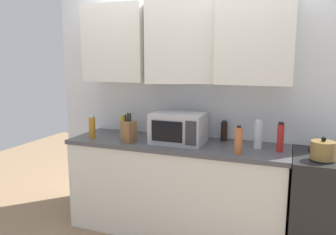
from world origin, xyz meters
TOP-DOWN VIEW (x-y plane):
  - wall_back_with_cabinets at (0.00, -0.07)m, footprint 2.93×0.55m
  - counter_run at (0.00, -0.30)m, footprint 2.06×0.63m
  - kettle at (1.25, -0.46)m, footprint 0.18×0.18m
  - microwave at (0.03, -0.32)m, footprint 0.48×0.37m
  - knife_block at (-0.41, -0.46)m, footprint 0.12×0.14m
  - bottle_amber_vinegar at (-0.82, -0.45)m, footprint 0.06×0.06m
  - bottle_soy_dark at (0.41, -0.08)m, footprint 0.06×0.06m
  - bottle_clear_tall at (0.75, -0.26)m, footprint 0.07×0.07m
  - bottle_spice_jar at (0.61, -0.49)m, footprint 0.07×0.07m
  - bottle_red_sauce at (0.93, -0.30)m, footprint 0.06×0.06m
  - bottle_yellow_mustard at (-0.67, -0.10)m, footprint 0.05×0.05m
  - bottle_blue_cleaner at (-0.57, -0.16)m, footprint 0.08×0.08m

SIDE VIEW (x-z plane):
  - counter_run at x=0.00m, z-range 0.00..0.90m
  - bottle_blue_cleaner at x=-0.57m, z-range 0.90..1.04m
  - kettle at x=1.25m, z-range 0.89..1.07m
  - bottle_soy_dark at x=0.41m, z-range 0.90..1.09m
  - bottle_yellow_mustard at x=-0.67m, z-range 0.89..1.09m
  - knife_block at x=-0.41m, z-range 0.86..1.14m
  - bottle_spice_jar at x=0.61m, z-range 0.89..1.13m
  - bottle_amber_vinegar at x=-0.82m, z-range 0.90..1.13m
  - bottle_clear_tall at x=0.75m, z-range 0.89..1.15m
  - bottle_red_sauce at x=0.93m, z-range 0.90..1.15m
  - microwave at x=0.03m, z-range 0.90..1.18m
  - wall_back_with_cabinets at x=0.00m, z-range 0.27..2.87m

